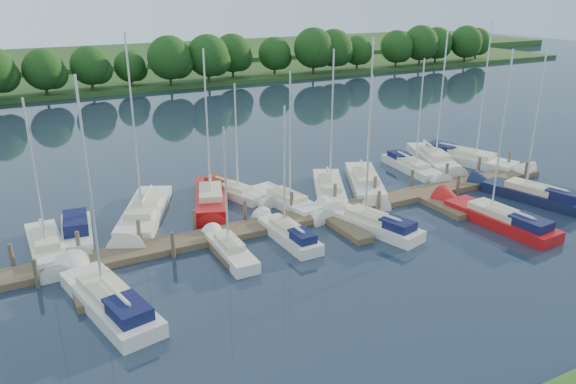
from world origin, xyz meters
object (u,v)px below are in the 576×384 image
motorboat (77,234)px  sailboat_n_5 (288,203)px  dock (329,217)px  sailboat_n_0 (47,249)px  sailboat_s_2 (288,235)px

motorboat → sailboat_n_5: 14.04m
dock → sailboat_n_0: sailboat_n_0 is taller
sailboat_s_2 → motorboat: bearing=150.9°
dock → sailboat_s_2: 4.15m
dock → motorboat: bearing=163.5°
dock → sailboat_n_5: bearing=111.3°
sailboat_n_0 → sailboat_n_5: (15.84, -0.03, -0.01)m
motorboat → sailboat_n_5: (14.00, -1.17, -0.09)m
dock → sailboat_s_2: size_ratio=4.65×
motorboat → sailboat_s_2: sailboat_s_2 is taller
dock → sailboat_s_2: bearing=-159.0°
motorboat → sailboat_s_2: bearing=159.6°
sailboat_n_0 → sailboat_s_2: 14.14m
sailboat_n_5 → sailboat_s_2: size_ratio=1.14×
sailboat_n_5 → sailboat_s_2: bearing=51.1°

